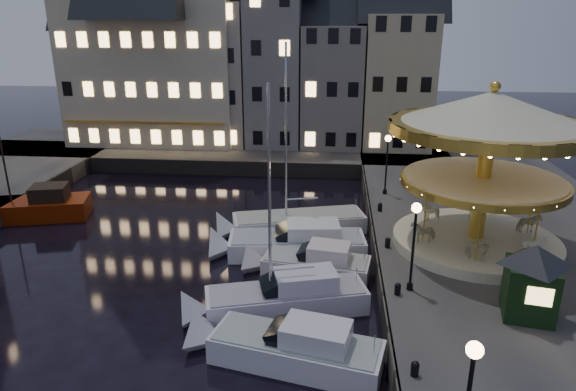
# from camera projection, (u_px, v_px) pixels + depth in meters

# --- Properties ---
(ground) EXTENTS (160.00, 160.00, 0.00)m
(ground) POSITION_uv_depth(u_px,v_px,m) (250.00, 318.00, 23.36)
(ground) COLOR black
(ground) RESTS_ON ground
(quay_east) EXTENTS (16.00, 56.00, 1.30)m
(quay_east) POSITION_uv_depth(u_px,v_px,m) (525.00, 260.00, 27.55)
(quay_east) COLOR #474442
(quay_east) RESTS_ON ground
(quay_north) EXTENTS (44.00, 12.00, 1.30)m
(quay_north) POSITION_uv_depth(u_px,v_px,m) (216.00, 151.00, 50.21)
(quay_north) COLOR #474442
(quay_north) RESTS_ON ground
(quaywall_e) EXTENTS (0.15, 44.00, 1.30)m
(quaywall_e) POSITION_uv_depth(u_px,v_px,m) (375.00, 254.00, 28.26)
(quaywall_e) COLOR #47423A
(quaywall_e) RESTS_ON ground
(quaywall_n) EXTENTS (48.00, 0.15, 1.30)m
(quaywall_n) POSITION_uv_depth(u_px,v_px,m) (223.00, 168.00, 44.39)
(quaywall_n) COLOR #47423A
(quaywall_n) RESTS_ON ground
(streetlamp_a) EXTENTS (0.44, 0.44, 4.17)m
(streetlamp_a) POSITION_uv_depth(u_px,v_px,m) (469.00, 391.00, 12.94)
(streetlamp_a) COLOR black
(streetlamp_a) RESTS_ON quay_east
(streetlamp_b) EXTENTS (0.44, 0.44, 4.17)m
(streetlamp_b) POSITION_uv_depth(u_px,v_px,m) (414.00, 234.00, 22.35)
(streetlamp_b) COLOR black
(streetlamp_b) RESTS_ON quay_east
(streetlamp_c) EXTENTS (0.44, 0.44, 4.17)m
(streetlamp_c) POSITION_uv_depth(u_px,v_px,m) (387.00, 156.00, 35.05)
(streetlamp_c) COLOR black
(streetlamp_c) RESTS_ON quay_east
(bollard_a) EXTENTS (0.30, 0.30, 0.57)m
(bollard_a) POSITION_uv_depth(u_px,v_px,m) (415.00, 368.00, 17.55)
(bollard_a) COLOR black
(bollard_a) RESTS_ON quay_east
(bollard_b) EXTENTS (0.30, 0.30, 0.57)m
(bollard_b) POSITION_uv_depth(u_px,v_px,m) (398.00, 288.00, 22.72)
(bollard_b) COLOR black
(bollard_b) RESTS_ON quay_east
(bollard_c) EXTENTS (0.30, 0.30, 0.57)m
(bollard_c) POSITION_uv_depth(u_px,v_px,m) (388.00, 242.00, 27.43)
(bollard_c) COLOR black
(bollard_c) RESTS_ON quay_east
(bollard_d) EXTENTS (0.30, 0.30, 0.57)m
(bollard_d) POSITION_uv_depth(u_px,v_px,m) (380.00, 207.00, 32.60)
(bollard_d) COLOR black
(bollard_d) RESTS_ON quay_east
(townhouse_na) EXTENTS (5.50, 8.00, 12.80)m
(townhouse_na) POSITION_uv_depth(u_px,v_px,m) (103.00, 73.00, 50.78)
(townhouse_na) COLOR gray
(townhouse_na) RESTS_ON quay_north
(townhouse_nb) EXTENTS (6.16, 8.00, 13.80)m
(townhouse_nb) POSITION_uv_depth(u_px,v_px,m) (156.00, 69.00, 50.14)
(townhouse_nb) COLOR slate
(townhouse_nb) RESTS_ON quay_north
(townhouse_nc) EXTENTS (6.82, 8.00, 14.80)m
(townhouse_nc) POSITION_uv_depth(u_px,v_px,m) (217.00, 64.00, 49.43)
(townhouse_nc) COLOR #A89A89
(townhouse_nc) RESTS_ON quay_north
(townhouse_nd) EXTENTS (5.50, 8.00, 15.80)m
(townhouse_nd) POSITION_uv_depth(u_px,v_px,m) (276.00, 59.00, 48.76)
(townhouse_nd) COLOR gray
(townhouse_nd) RESTS_ON quay_north
(townhouse_ne) EXTENTS (6.16, 8.00, 12.80)m
(townhouse_ne) POSITION_uv_depth(u_px,v_px,m) (333.00, 76.00, 48.77)
(townhouse_ne) COLOR slate
(townhouse_ne) RESTS_ON quay_north
(townhouse_nf) EXTENTS (6.82, 8.00, 13.80)m
(townhouse_nf) POSITION_uv_depth(u_px,v_px,m) (398.00, 71.00, 48.06)
(townhouse_nf) COLOR tan
(townhouse_nf) RESTS_ON quay_north
(hotel_corner) EXTENTS (17.60, 9.00, 16.80)m
(hotel_corner) POSITION_uv_depth(u_px,v_px,m) (155.00, 53.00, 49.64)
(hotel_corner) COLOR beige
(hotel_corner) RESTS_ON quay_north
(motorboat_b) EXTENTS (7.83, 3.80, 2.15)m
(motorboat_b) POSITION_uv_depth(u_px,v_px,m) (286.00, 348.00, 20.19)
(motorboat_b) COLOR silver
(motorboat_b) RESTS_ON ground
(motorboat_c) EXTENTS (8.45, 4.27, 11.26)m
(motorboat_c) POSITION_uv_depth(u_px,v_px,m) (278.00, 299.00, 23.66)
(motorboat_c) COLOR silver
(motorboat_c) RESTS_ON ground
(motorboat_d) EXTENTS (6.66, 3.04, 2.15)m
(motorboat_d) POSITION_uv_depth(u_px,v_px,m) (308.00, 265.00, 26.97)
(motorboat_d) COLOR silver
(motorboat_d) RESTS_ON ground
(motorboat_e) EXTENTS (8.89, 3.46, 2.15)m
(motorboat_e) POSITION_uv_depth(u_px,v_px,m) (290.00, 244.00, 29.51)
(motorboat_e) COLOR silver
(motorboat_e) RESTS_ON ground
(motorboat_f) EXTENTS (9.37, 4.69, 12.47)m
(motorboat_f) POSITION_uv_depth(u_px,v_px,m) (290.00, 224.00, 32.68)
(motorboat_f) COLOR silver
(motorboat_f) RESTS_ON ground
(red_fishing_boat) EXTENTS (8.21, 4.57, 6.03)m
(red_fishing_boat) POSITION_uv_depth(u_px,v_px,m) (31.00, 208.00, 34.86)
(red_fishing_boat) COLOR #6F1B02
(red_fishing_boat) RESTS_ON ground
(carousel) EXTENTS (10.02, 10.02, 8.76)m
(carousel) POSITION_uv_depth(u_px,v_px,m) (488.00, 141.00, 25.81)
(carousel) COLOR beige
(carousel) RESTS_ON quay_east
(ticket_kiosk) EXTENTS (3.07, 3.07, 3.60)m
(ticket_kiosk) POSITION_uv_depth(u_px,v_px,m) (533.00, 269.00, 20.53)
(ticket_kiosk) COLOR black
(ticket_kiosk) RESTS_ON quay_east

